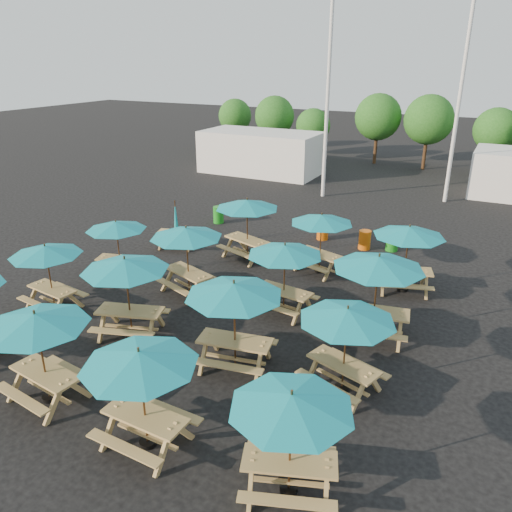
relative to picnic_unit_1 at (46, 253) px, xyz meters
The scene contains 29 objects.
ground 6.17m from the picnic_unit_1, 31.46° to the left, with size 120.00×120.00×0.00m, color black.
picnic_unit_1 is the anchor object (origin of this frame).
picnic_unit_2 2.99m from the picnic_unit_1, 86.62° to the left, with size 2.65×2.65×2.12m.
picnic_unit_3 6.50m from the picnic_unit_1, 87.36° to the left, with size 1.95×1.81×2.06m.
picnic_unit_4 4.89m from the picnic_unit_1, 43.82° to the right, with size 2.66×2.66×2.34m.
picnic_unit_5 3.32m from the picnic_unit_1, ahead, with size 3.09×3.09×2.42m.
picnic_unit_6 4.38m from the picnic_unit_1, 42.37° to the left, with size 3.07×3.07×2.37m.
picnic_unit_7 7.55m from the picnic_unit_1, 61.88° to the left, with size 3.14×3.14×2.45m.
picnic_unit_8 7.44m from the picnic_unit_1, 28.24° to the right, with size 2.44×2.44×2.32m.
picnic_unit_9 6.82m from the picnic_unit_1, ahead, with size 2.90×2.90×2.45m.
picnic_unit_10 7.42m from the picnic_unit_1, 25.13° to the left, with size 2.62×2.62×2.30m.
picnic_unit_11 9.40m from the picnic_unit_1, 45.19° to the left, with size 2.92×2.92×2.27m.
picnic_unit_12 10.23m from the picnic_unit_1, 18.72° to the right, with size 2.92×2.92×2.24m.
picnic_unit_13 9.62m from the picnic_unit_1, ahead, with size 2.89×2.89×2.26m.
picnic_unit_14 10.07m from the picnic_unit_1, 17.06° to the left, with size 2.98×2.98×2.53m.
picnic_unit_15 11.72m from the picnic_unit_1, 33.40° to the left, with size 3.00×3.00×2.36m.
waste_bin_0 10.16m from the picnic_unit_1, 89.07° to the left, with size 0.50×0.50×0.81m, color #18881C.
waste_bin_1 11.62m from the picnic_unit_1, 61.51° to the left, with size 0.50×0.50×0.81m, color #D25B0C.
waste_bin_2 12.42m from the picnic_unit_1, 52.59° to the left, with size 0.50×0.50×0.81m, color #D25B0C.
waste_bin_3 13.35m from the picnic_unit_1, 49.82° to the left, with size 0.50×0.50×0.81m, color #18881C.
mast_0 17.80m from the picnic_unit_1, 80.01° to the left, with size 0.20×0.20×12.00m, color silver.
mast_1 21.69m from the picnic_unit_1, 63.50° to the left, with size 0.20×0.20×12.00m, color silver.
event_tent_0 21.28m from the picnic_unit_1, 98.09° to the left, with size 8.00×4.00×2.80m, color silver.
tree_0 29.74m from the picnic_unit_1, 107.76° to the left, with size 2.80×2.80×4.24m.
tree_1 27.41m from the picnic_unit_1, 99.97° to the left, with size 3.11×3.11×4.72m.
tree_2 26.76m from the picnic_unit_1, 92.96° to the left, with size 2.59×2.59×3.93m.
tree_3 28.01m from the picnic_unit_1, 83.32° to the left, with size 3.36×3.36×5.09m.
tree_4 28.22m from the picnic_unit_1, 75.81° to the left, with size 3.41×3.41×5.17m.
tree_5 29.94m from the picnic_unit_1, 67.96° to the left, with size 2.94×2.94×4.45m.
Camera 1 is at (7.33, -12.92, 7.64)m, focal length 35.00 mm.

